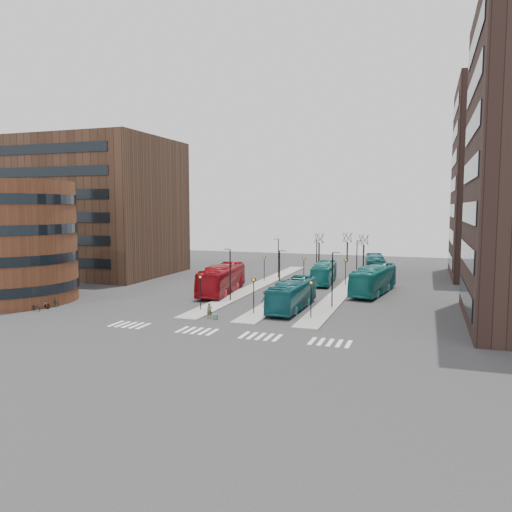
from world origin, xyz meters
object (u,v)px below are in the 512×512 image
(commuter_a, at_px, (209,291))
(bicycle_near, at_px, (36,307))
(teal_bus_b, at_px, (324,273))
(red_bus, at_px, (222,279))
(commuter_b, at_px, (280,303))
(commuter_c, at_px, (265,299))
(traveller, at_px, (210,311))
(teal_bus_c, at_px, (374,280))
(bicycle_far, at_px, (51,303))
(suitcase, at_px, (215,317))
(teal_bus_a, at_px, (292,295))
(bicycle_mid, at_px, (43,305))
(teal_bus_d, at_px, (375,265))

(commuter_a, distance_m, bicycle_near, 19.27)
(teal_bus_b, bearing_deg, red_bus, -134.94)
(commuter_b, xyz_separation_m, commuter_c, (-2.14, 1.62, 0.08))
(red_bus, distance_m, bicycle_near, 22.16)
(teal_bus_b, xyz_separation_m, traveller, (-6.34, -26.29, -0.76))
(commuter_c, bearing_deg, teal_bus_c, 170.20)
(traveller, bearing_deg, teal_bus_b, 43.67)
(red_bus, xyz_separation_m, bicycle_far, (-14.47, -14.47, -1.34))
(bicycle_near, bearing_deg, bicycle_far, 12.59)
(suitcase, bearing_deg, commuter_b, 51.09)
(bicycle_far, bearing_deg, suitcase, -111.05)
(red_bus, relative_size, commuter_c, 7.23)
(commuter_c, height_order, bicycle_near, commuter_c)
(teal_bus_a, xyz_separation_m, commuter_a, (-11.10, 2.81, -0.64))
(teal_bus_b, relative_size, bicycle_near, 7.22)
(commuter_c, xyz_separation_m, bicycle_mid, (-22.47, -9.03, -0.44))
(commuter_b, bearing_deg, commuter_c, 33.51)
(red_bus, relative_size, bicycle_mid, 8.55)
(suitcase, distance_m, commuter_a, 11.46)
(teal_bus_b, distance_m, teal_bus_c, 10.00)
(commuter_a, xyz_separation_m, bicycle_near, (-14.53, -12.64, -0.55))
(teal_bus_d, distance_m, traveller, 39.32)
(commuter_b, xyz_separation_m, bicycle_far, (-24.61, -6.28, -0.35))
(red_bus, xyz_separation_m, teal_bus_d, (16.98, 23.46, -0.15))
(teal_bus_a, xyz_separation_m, teal_bus_d, (5.82, 30.35, 0.08))
(teal_bus_d, relative_size, bicycle_near, 7.92)
(teal_bus_b, distance_m, bicycle_near, 38.65)
(suitcase, bearing_deg, teal_bus_b, 78.12)
(teal_bus_c, height_order, commuter_a, teal_bus_c)
(red_bus, bearing_deg, bicycle_far, -141.86)
(teal_bus_b, bearing_deg, bicycle_mid, -136.05)
(teal_bus_d, bearing_deg, commuter_c, -114.26)
(commuter_b, bearing_deg, suitcase, 122.00)
(commuter_c, bearing_deg, bicycle_far, -40.74)
(commuter_a, relative_size, bicycle_near, 1.26)
(commuter_c, bearing_deg, red_bus, -99.50)
(teal_bus_a, height_order, commuter_b, teal_bus_a)
(bicycle_far, bearing_deg, bicycle_near, 158.31)
(commuter_c, height_order, bicycle_far, commuter_c)
(teal_bus_a, distance_m, traveller, 9.66)
(red_bus, xyz_separation_m, teal_bus_c, (18.48, 6.08, -0.03))
(teal_bus_a, bearing_deg, traveller, -133.17)
(bicycle_near, xyz_separation_m, bicycle_mid, (0.00, 1.12, 0.06))
(teal_bus_c, relative_size, teal_bus_d, 1.07)
(teal_bus_c, height_order, bicycle_far, teal_bus_c)
(red_bus, distance_m, commuter_a, 4.17)
(red_bus, distance_m, traveller, 14.55)
(teal_bus_c, bearing_deg, commuter_c, -121.17)
(bicycle_near, bearing_deg, teal_bus_a, -56.43)
(teal_bus_c, bearing_deg, red_bus, -153.30)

